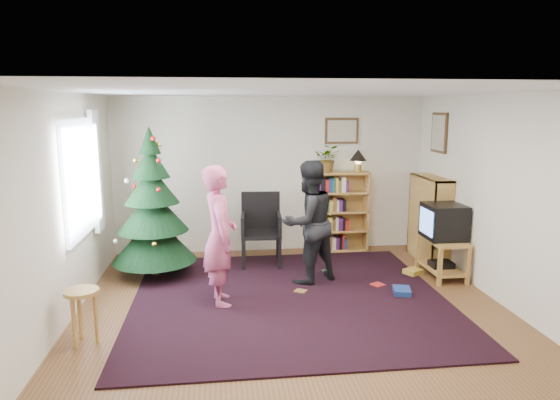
{
  "coord_description": "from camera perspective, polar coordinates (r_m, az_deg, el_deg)",
  "views": [
    {
      "loc": [
        -0.82,
        -5.46,
        2.34
      ],
      "look_at": [
        -0.02,
        1.08,
        1.1
      ],
      "focal_mm": 32.0,
      "sensor_mm": 36.0,
      "label": 1
    }
  ],
  "objects": [
    {
      "name": "wall_front",
      "position": [
        3.26,
        8.11,
        -8.97
      ],
      "size": [
        5.0,
        0.02,
        2.5
      ],
      "primitive_type": "cube",
      "color": "silver",
      "rests_on": "floor"
    },
    {
      "name": "crt_tv",
      "position": [
        7.2,
        18.2,
        -2.33
      ],
      "size": [
        0.51,
        0.55,
        0.48
      ],
      "color": "black",
      "rests_on": "tv_stand"
    },
    {
      "name": "ceiling",
      "position": [
        5.52,
        1.62,
        12.32
      ],
      "size": [
        5.0,
        5.0,
        0.0
      ],
      "primitive_type": "plane",
      "rotation": [
        3.14,
        0.0,
        0.0
      ],
      "color": "white",
      "rests_on": "wall_back"
    },
    {
      "name": "christmas_tree",
      "position": [
        7.07,
        -14.32,
        -1.7
      ],
      "size": [
        1.15,
        1.15,
        2.08
      ],
      "rotation": [
        0.0,
        0.0,
        -0.2
      ],
      "color": "#3F2816",
      "rests_on": "rug"
    },
    {
      "name": "person_by_chair",
      "position": [
        6.62,
        3.27,
        -2.57
      ],
      "size": [
        1.0,
        0.93,
        1.65
      ],
      "primitive_type": "imported",
      "rotation": [
        0.0,
        0.0,
        3.63
      ],
      "color": "black",
      "rests_on": "rug"
    },
    {
      "name": "stool",
      "position": [
        5.39,
        -21.69,
        -10.79
      ],
      "size": [
        0.34,
        0.34,
        0.56
      ],
      "color": "#B58840",
      "rests_on": "floor"
    },
    {
      "name": "bookshelf_back",
      "position": [
        8.2,
        6.73,
        -1.21
      ],
      "size": [
        0.95,
        0.3,
        1.3
      ],
      "color": "#B58840",
      "rests_on": "floor"
    },
    {
      "name": "wall_left",
      "position": [
        5.82,
        -23.61,
        -1.04
      ],
      "size": [
        0.02,
        5.0,
        2.5
      ],
      "primitive_type": "cube",
      "color": "silver",
      "rests_on": "floor"
    },
    {
      "name": "curtain",
      "position": [
        7.0,
        -20.22,
        3.11
      ],
      "size": [
        0.06,
        0.35,
        1.6
      ],
      "primitive_type": "cube",
      "color": "white",
      "rests_on": "wall_left"
    },
    {
      "name": "rug",
      "position": [
        6.27,
        1.09,
        -11.17
      ],
      "size": [
        3.8,
        3.6,
        0.02
      ],
      "primitive_type": "cube",
      "color": "black",
      "rests_on": "floor"
    },
    {
      "name": "person_standing",
      "position": [
        5.93,
        -6.92,
        -4.09
      ],
      "size": [
        0.48,
        0.66,
        1.68
      ],
      "primitive_type": "imported",
      "rotation": [
        0.0,
        0.0,
        1.71
      ],
      "color": "#B54870",
      "rests_on": "rug"
    },
    {
      "name": "picture_right",
      "position": [
        7.93,
        17.75,
        7.34
      ],
      "size": [
        0.03,
        0.5,
        0.6
      ],
      "color": "#4C3319",
      "rests_on": "wall_right"
    },
    {
      "name": "window_pane",
      "position": [
        6.34,
        -21.99,
        2.27
      ],
      "size": [
        0.04,
        1.2,
        1.4
      ],
      "primitive_type": "cube",
      "color": "silver",
      "rests_on": "wall_left"
    },
    {
      "name": "bookshelf_right",
      "position": [
        7.94,
        16.71,
        -1.99
      ],
      "size": [
        0.3,
        0.95,
        1.3
      ],
      "rotation": [
        0.0,
        0.0,
        1.57
      ],
      "color": "#B58840",
      "rests_on": "floor"
    },
    {
      "name": "armchair",
      "position": [
        7.51,
        -2.25,
        -2.92
      ],
      "size": [
        0.62,
        0.62,
        1.07
      ],
      "rotation": [
        0.0,
        0.0,
        -0.06
      ],
      "color": "black",
      "rests_on": "rug"
    },
    {
      "name": "floor_clutter",
      "position": [
        6.85,
        9.6,
        -9.11
      ],
      "size": [
        1.88,
        1.17,
        0.08
      ],
      "color": "#A51E19",
      "rests_on": "rug"
    },
    {
      "name": "wall_right",
      "position": [
        6.48,
        23.99,
        0.05
      ],
      "size": [
        0.02,
        5.0,
        2.5
      ],
      "primitive_type": "cube",
      "color": "silver",
      "rests_on": "floor"
    },
    {
      "name": "picture_back",
      "position": [
        8.18,
        7.06,
        7.84
      ],
      "size": [
        0.55,
        0.03,
        0.42
      ],
      "color": "#4C3319",
      "rests_on": "wall_back"
    },
    {
      "name": "tv_stand",
      "position": [
        7.32,
        18.01,
        -5.91
      ],
      "size": [
        0.45,
        0.81,
        0.55
      ],
      "color": "#B58840",
      "rests_on": "floor"
    },
    {
      "name": "floor",
      "position": [
        5.99,
        1.5,
        -12.32
      ],
      "size": [
        5.0,
        5.0,
        0.0
      ],
      "primitive_type": "plane",
      "color": "brown",
      "rests_on": "ground"
    },
    {
      "name": "wall_back",
      "position": [
        8.07,
        -1.05,
        2.89
      ],
      "size": [
        5.0,
        0.02,
        2.5
      ],
      "primitive_type": "cube",
      "color": "silver",
      "rests_on": "floor"
    },
    {
      "name": "potted_plant",
      "position": [
        8.03,
        5.47,
        4.74
      ],
      "size": [
        0.49,
        0.45,
        0.44
      ],
      "primitive_type": "imported",
      "rotation": [
        0.0,
        0.0,
        -0.34
      ],
      "color": "gray",
      "rests_on": "bookshelf_back"
    },
    {
      "name": "table_lamp",
      "position": [
        8.15,
        8.92,
        4.92
      ],
      "size": [
        0.27,
        0.27,
        0.36
      ],
      "color": "#A57F33",
      "rests_on": "bookshelf_back"
    }
  ]
}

